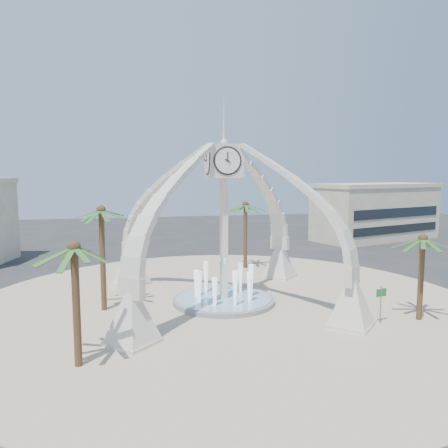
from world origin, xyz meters
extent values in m
plane|color=#282828|center=(0.00, 0.00, 0.00)|extent=(140.00, 140.00, 0.00)
cylinder|color=tan|center=(0.00, 0.00, 0.03)|extent=(40.00, 40.00, 0.06)
cube|color=beige|center=(0.00, 0.00, 4.90)|extent=(0.55, 0.55, 9.80)
cube|color=beige|center=(0.00, 0.00, 11.05)|extent=(2.50, 2.50, 2.50)
cone|color=beige|center=(0.00, 0.00, 14.30)|extent=(0.20, 0.20, 4.00)
cylinder|color=white|center=(0.00, -1.29, 11.05)|extent=(1.84, 0.04, 1.84)
pyramid|color=beige|center=(7.07, 7.07, 1.60)|extent=(3.80, 3.80, 3.20)
pyramid|color=beige|center=(-7.07, 7.07, 1.60)|extent=(3.80, 3.80, 3.20)
pyramid|color=beige|center=(-7.07, -7.07, 1.60)|extent=(3.80, 3.80, 3.20)
pyramid|color=beige|center=(7.07, -7.07, 1.60)|extent=(3.80, 3.80, 3.20)
cylinder|color=gray|center=(0.00, 0.00, 0.20)|extent=(8.00, 8.00, 0.40)
cylinder|color=#81B0C1|center=(0.00, 0.00, 0.42)|extent=(7.40, 7.40, 0.04)
cone|color=white|center=(0.00, 0.00, 2.02)|extent=(0.60, 0.60, 3.20)
cube|color=beige|center=(30.00, 28.00, 4.00)|extent=(21.49, 13.79, 8.00)
cube|color=beige|center=(30.00, 28.00, 8.30)|extent=(21.87, 14.17, 0.60)
cylinder|color=brown|center=(12.39, -6.78, 2.93)|extent=(0.38, 0.38, 5.86)
cylinder|color=brown|center=(-9.09, 0.06, 3.81)|extent=(0.40, 0.40, 7.62)
cylinder|color=brown|center=(4.89, 11.87, 3.50)|extent=(0.41, 0.41, 6.99)
cylinder|color=brown|center=(-9.87, -9.48, 3.25)|extent=(0.40, 0.40, 6.51)
cylinder|color=slate|center=(9.31, -6.92, 1.30)|extent=(0.08, 0.08, 2.60)
cube|color=#1B6C2A|center=(9.31, -6.92, 2.19)|extent=(0.87, 0.24, 0.52)
cube|color=white|center=(9.31, -6.92, 2.19)|extent=(0.94, 0.24, 0.59)
camera|label=1|loc=(-7.00, -32.58, 10.14)|focal=35.00mm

